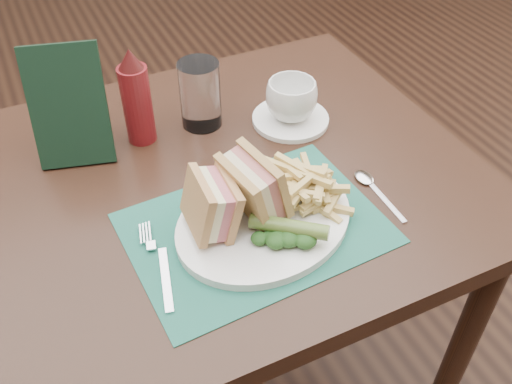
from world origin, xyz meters
The scene contains 16 objects.
floor centered at (0.00, 0.00, 0.00)m, with size 7.00×7.00×0.00m, color black.
table_main centered at (0.00, -0.50, 0.38)m, with size 0.90×0.75×0.75m, color black, non-canonical shape.
placemat centered at (0.00, -0.65, 0.75)m, with size 0.39×0.28×0.00m, color #1C594A.
plate centered at (0.02, -0.65, 0.76)m, with size 0.30×0.24×0.01m, color white, non-canonical shape.
sandwich_half_a centered at (-0.08, -0.63, 0.82)m, with size 0.06×0.10×0.09m, color tan, non-canonical shape.
sandwich_half_b centered at (-0.01, -0.63, 0.82)m, with size 0.06×0.11×0.10m, color tan, non-canonical shape.
kale_garnish centered at (0.02, -0.71, 0.78)m, with size 0.11×0.08×0.03m, color #183B15, non-canonical shape.
pickle_spear centered at (0.03, -0.70, 0.79)m, with size 0.02×0.02×0.12m, color #4D6928.
fries_pile centered at (0.10, -0.63, 0.80)m, with size 0.18×0.20×0.06m, color tan, non-canonical shape.
fork centered at (-0.16, -0.66, 0.76)m, with size 0.03×0.17×0.01m, color silver, non-canonical shape.
spoon centered at (0.23, -0.67, 0.76)m, with size 0.03×0.15×0.01m, color silver, non-canonical shape.
saucer centered at (0.19, -0.41, 0.76)m, with size 0.15×0.15×0.01m, color white.
coffee_cup centered at (0.19, -0.41, 0.80)m, with size 0.10×0.10×0.08m, color white.
drinking_glass centered at (0.03, -0.35, 0.81)m, with size 0.08×0.08×0.13m, color silver.
ketchup_bottle centered at (-0.09, -0.34, 0.84)m, with size 0.05×0.05×0.19m, color maroon, non-canonical shape.
check_presenter centered at (-0.20, -0.34, 0.85)m, with size 0.13×0.01×0.21m, color black.
Camera 1 is at (-0.27, -1.22, 1.40)m, focal length 40.00 mm.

